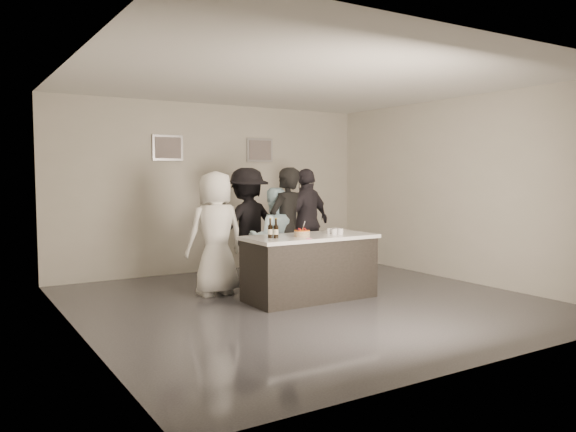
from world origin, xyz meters
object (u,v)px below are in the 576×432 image
object	(u,v)px
person_main_blue	(273,239)
person_guest_right	(307,222)
cake	(302,234)
beer_bottle_a	(270,228)
person_guest_back	(247,226)
person_main_black	(286,229)
person_guest_left	(216,233)
beer_bottle_b	(276,228)
bar_counter	(310,267)

from	to	relation	value
person_main_blue	person_guest_right	bearing A→B (deg)	-127.32
cake	beer_bottle_a	bearing A→B (deg)	169.97
person_guest_back	person_main_black	bearing A→B (deg)	103.19
cake	person_main_black	distance (m)	0.87
cake	person_main_blue	size ratio (longest dim) A/B	0.14
person_guest_left	person_guest_back	size ratio (longest dim) A/B	0.97
cake	beer_bottle_b	xyz separation A→B (m)	(-0.40, 0.02, 0.09)
beer_bottle_b	person_guest_left	distance (m)	1.09
bar_counter	person_guest_left	bearing A→B (deg)	136.78
cake	person_main_black	size ratio (longest dim) A/B	0.12
cake	beer_bottle_b	distance (m)	0.41
beer_bottle_b	person_main_blue	size ratio (longest dim) A/B	0.17
person_guest_left	person_main_blue	bearing A→B (deg)	171.61
person_guest_right	bar_counter	bearing A→B (deg)	37.87
bar_counter	beer_bottle_b	distance (m)	0.82
beer_bottle_a	beer_bottle_b	world-z (taller)	same
beer_bottle_b	person_guest_back	size ratio (longest dim) A/B	0.14
cake	person_guest_right	bearing A→B (deg)	54.23
cake	person_main_black	bearing A→B (deg)	73.20
person_main_black	person_guest_right	distance (m)	1.21
beer_bottle_a	person_main_blue	xyz separation A→B (m)	(0.55, 0.85, -0.26)
beer_bottle_b	person_main_black	distance (m)	1.04
bar_counter	person_guest_right	distance (m)	1.89
person_main_black	person_main_blue	size ratio (longest dim) A/B	1.20
person_main_black	person_guest_right	world-z (taller)	person_main_black
person_main_blue	person_guest_right	distance (m)	1.29
bar_counter	beer_bottle_b	xyz separation A→B (m)	(-0.58, -0.06, 0.58)
beer_bottle_b	person_guest_left	size ratio (longest dim) A/B	0.14
beer_bottle_a	person_main_black	bearing A→B (deg)	46.80
beer_bottle_b	person_main_black	bearing A→B (deg)	51.10
cake	beer_bottle_a	distance (m)	0.47
cake	person_guest_left	xyz separation A→B (m)	(-0.82, 1.02, -0.04)
beer_bottle_b	person_guest_left	bearing A→B (deg)	112.86
beer_bottle_a	person_main_blue	world-z (taller)	person_main_blue
cake	person_guest_left	bearing A→B (deg)	128.77
person_guest_back	cake	bearing A→B (deg)	83.72
person_guest_left	person_guest_right	xyz separation A→B (m)	(1.99, 0.60, 0.03)
bar_counter	cake	size ratio (longest dim) A/B	8.64
cake	person_guest_right	size ratio (longest dim) A/B	0.12
beer_bottle_a	person_guest_back	world-z (taller)	person_guest_back
person_main_blue	person_guest_left	distance (m)	0.93
bar_counter	person_main_blue	bearing A→B (deg)	96.01
bar_counter	person_main_blue	size ratio (longest dim) A/B	1.20
person_main_black	beer_bottle_b	bearing A→B (deg)	30.22
beer_bottle_a	person_main_blue	bearing A→B (deg)	57.36
cake	person_main_black	world-z (taller)	person_main_black
beer_bottle_a	person_guest_right	world-z (taller)	person_guest_right
bar_counter	beer_bottle_b	bearing A→B (deg)	-174.41
cake	person_guest_back	xyz separation A→B (m)	(-0.02, 1.57, -0.01)
person_guest_left	person_guest_back	xyz separation A→B (m)	(0.80, 0.55, 0.03)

